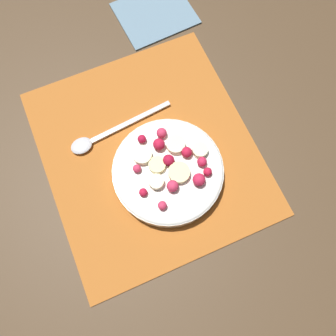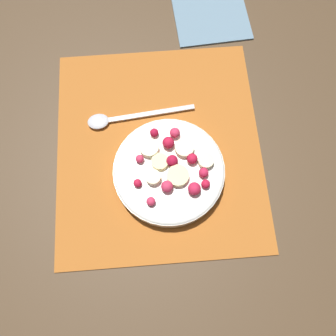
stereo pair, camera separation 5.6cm
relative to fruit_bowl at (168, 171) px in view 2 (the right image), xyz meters
The scene contains 5 objects.
ground_plane 0.06m from the fruit_bowl, 15.80° to the left, with size 3.00×3.00×0.00m, color #4C3823.
placemat 0.06m from the fruit_bowl, 15.80° to the left, with size 0.42×0.38×0.01m.
fruit_bowl is the anchor object (origin of this frame).
spoon 0.15m from the fruit_bowl, 37.57° to the left, with size 0.04×0.21×0.01m.
napkin 0.36m from the fruit_bowl, 18.85° to the right, with size 0.15×0.16×0.01m.
Camera 2 is at (-0.22, -0.00, 0.57)m, focal length 35.00 mm.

